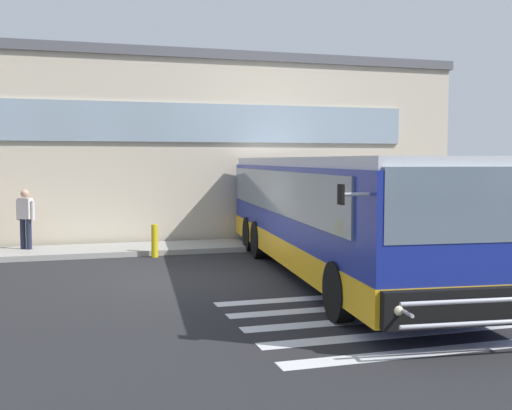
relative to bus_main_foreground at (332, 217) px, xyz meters
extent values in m
cube|color=#232326|center=(-3.06, 0.21, -1.35)|extent=(80.00, 90.00, 0.02)
cube|color=silver|center=(-1.06, -5.79, -1.33)|extent=(4.40, 0.36, 0.01)
cube|color=silver|center=(-1.06, -4.89, -1.33)|extent=(4.40, 0.36, 0.01)
cube|color=silver|center=(-1.06, -3.99, -1.33)|extent=(4.40, 0.36, 0.01)
cube|color=silver|center=(-1.06, -3.09, -1.33)|extent=(4.40, 0.36, 0.01)
cube|color=silver|center=(-1.06, -2.19, -1.33)|extent=(4.40, 0.36, 0.01)
cube|color=beige|center=(-3.06, 12.21, 1.56)|extent=(20.35, 12.00, 5.79)
cube|color=#56565B|center=(-3.06, 12.21, 4.61)|extent=(20.55, 12.20, 0.30)
cube|color=#8C9EAD|center=(-2.06, 6.17, 2.46)|extent=(14.35, 0.10, 1.20)
cube|color=#9E9B93|center=(-3.06, 5.01, -1.26)|extent=(24.35, 2.00, 0.15)
cube|color=navy|center=(0.00, 0.02, 0.09)|extent=(3.73, 12.02, 2.15)
cube|color=#F2AD19|center=(0.00, 0.02, -0.71)|extent=(3.78, 12.07, 0.55)
cube|color=silver|center=(0.00, 0.02, 1.26)|extent=(3.61, 11.81, 0.20)
cube|color=slate|center=(-0.59, -5.81, 0.69)|extent=(2.35, 0.36, 1.05)
cube|color=slate|center=(1.32, 0.19, 0.59)|extent=(1.12, 10.57, 0.95)
cube|color=slate|center=(-1.26, 0.45, 0.59)|extent=(1.12, 10.57, 0.95)
cube|color=black|center=(-0.59, -5.81, 1.04)|extent=(2.15, 0.32, 0.28)
cube|color=black|center=(-0.60, -5.94, -0.71)|extent=(2.46, 0.45, 0.52)
sphere|color=beige|center=(-1.63, -5.88, -0.69)|extent=(0.18, 0.18, 0.18)
cylinder|color=#B7B7BF|center=(-2.06, -5.46, 0.84)|extent=(0.40, 0.09, 0.05)
cube|color=black|center=(-2.26, -5.44, 0.84)|extent=(0.06, 0.20, 0.28)
cylinder|color=black|center=(0.75, -4.19, -0.84)|extent=(0.40, 1.03, 1.00)
cylinder|color=black|center=(-1.58, -3.95, -0.84)|extent=(0.40, 1.03, 1.00)
cylinder|color=black|center=(1.45, 2.60, -0.84)|extent=(0.40, 1.03, 1.00)
cylinder|color=black|center=(-0.89, 2.84, -0.84)|extent=(0.40, 1.03, 1.00)
cylinder|color=black|center=(1.58, 3.89, -0.84)|extent=(0.40, 1.03, 1.00)
cylinder|color=black|center=(-0.76, 4.13, -0.84)|extent=(0.40, 1.03, 1.00)
cylinder|color=#B7B7BF|center=(-0.64, -6.31, -0.84)|extent=(2.24, 0.29, 0.06)
cylinder|color=#B7B7BF|center=(-0.64, -6.31, -0.54)|extent=(2.24, 0.29, 0.06)
cylinder|color=#B7B7BF|center=(-1.59, -6.01, -0.69)|extent=(0.10, 0.50, 0.05)
cylinder|color=#1E2338|center=(-6.87, 5.30, -0.76)|extent=(0.15, 0.15, 0.85)
cylinder|color=#1E2338|center=(-7.03, 5.42, -0.76)|extent=(0.15, 0.15, 0.85)
cube|color=silver|center=(-6.95, 5.36, -0.05)|extent=(0.44, 0.40, 0.58)
sphere|color=tan|center=(-6.95, 5.36, 0.37)|extent=(0.23, 0.23, 0.23)
cylinder|color=silver|center=(-6.74, 5.22, -0.10)|extent=(0.09, 0.09, 0.55)
cylinder|color=silver|center=(-7.16, 5.50, -0.10)|extent=(0.09, 0.09, 0.55)
cylinder|color=yellow|center=(-3.57, 3.81, -0.89)|extent=(0.18, 0.18, 0.90)
camera|label=1|loc=(-5.80, -13.25, 1.30)|focal=44.16mm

